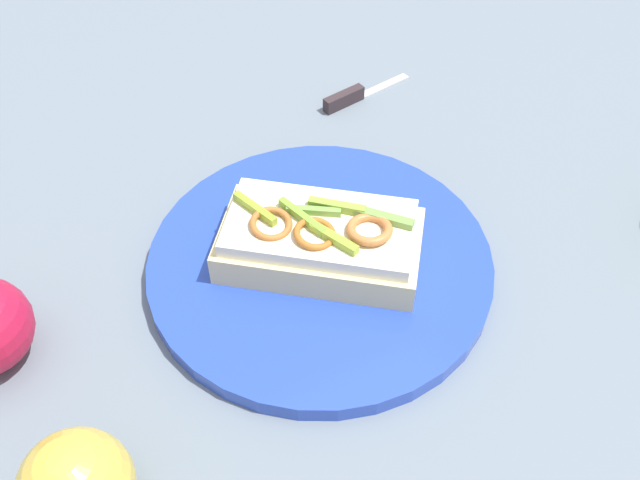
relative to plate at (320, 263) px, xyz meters
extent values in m
plane|color=slate|center=(0.00, 0.00, -0.01)|extent=(2.00, 2.00, 0.00)
cylinder|color=#2745B8|center=(0.00, 0.00, 0.00)|extent=(0.28, 0.28, 0.01)
cube|color=beige|center=(0.00, 0.00, 0.02)|extent=(0.18, 0.17, 0.03)
cube|color=beige|center=(0.00, 0.00, 0.04)|extent=(0.16, 0.15, 0.01)
torus|color=#C6773C|center=(-0.03, 0.03, 0.05)|extent=(0.05, 0.05, 0.01)
torus|color=#B46725|center=(0.01, 0.01, 0.05)|extent=(0.05, 0.05, 0.01)
torus|color=#B4692E|center=(0.04, -0.01, 0.05)|extent=(0.05, 0.05, 0.01)
cube|color=#7AAD49|center=(0.00, -0.01, 0.05)|extent=(0.04, 0.03, 0.01)
cube|color=#8EAC34|center=(0.00, 0.02, 0.05)|extent=(0.02, 0.04, 0.01)
cube|color=#77A34A|center=(-0.04, 0.02, 0.05)|extent=(0.04, 0.04, 0.01)
cube|color=#7EB636|center=(0.01, -0.01, 0.05)|extent=(0.02, 0.05, 0.01)
cube|color=#8EAB2E|center=(0.04, -0.03, 0.05)|extent=(0.02, 0.04, 0.01)
cube|color=#8CB03B|center=(-0.02, -0.01, 0.05)|extent=(0.04, 0.04, 0.01)
cube|color=silver|center=(-0.18, -0.20, -0.01)|extent=(0.06, 0.02, 0.00)
cube|color=#31262A|center=(-0.13, -0.19, 0.00)|extent=(0.05, 0.02, 0.02)
camera|label=1|loc=(0.18, 0.34, 0.45)|focal=40.29mm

